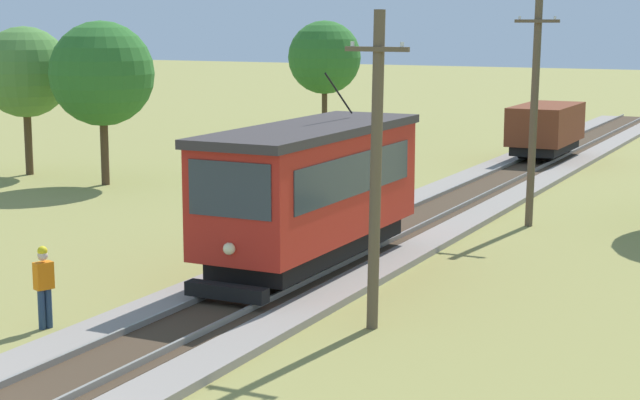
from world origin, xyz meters
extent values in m
cube|color=red|center=(0.00, 13.20, 2.30)|extent=(2.50, 8.00, 2.60)
cube|color=#383333|center=(0.00, 13.20, 3.71)|extent=(2.60, 8.32, 0.22)
cube|color=black|center=(0.00, 13.20, 0.72)|extent=(2.10, 7.04, 0.44)
cube|color=#2D3842|center=(0.00, 9.19, 2.77)|extent=(2.10, 0.03, 1.25)
cube|color=#2D3842|center=(1.26, 13.20, 2.66)|extent=(0.02, 6.72, 1.04)
sphere|color=#F4EAB2|center=(0.00, 9.14, 1.45)|extent=(0.28, 0.28, 0.28)
cylinder|color=black|center=(0.00, 14.80, 4.52)|extent=(0.05, 1.67, 1.19)
cube|color=black|center=(0.00, 9.00, 0.50)|extent=(2.00, 0.36, 0.32)
cylinder|color=black|center=(0.00, 10.96, 0.72)|extent=(1.54, 0.80, 0.80)
cylinder|color=black|center=(0.00, 15.44, 0.72)|extent=(1.54, 0.80, 0.80)
cube|color=brown|center=(0.00, 36.88, 1.78)|extent=(2.40, 5.20, 1.70)
cube|color=black|center=(0.00, 36.88, 0.70)|extent=(2.02, 4.78, 0.38)
cylinder|color=black|center=(0.00, 35.32, 0.70)|extent=(1.54, 0.76, 0.76)
cylinder|color=black|center=(0.00, 38.44, 0.70)|extent=(1.54, 0.76, 0.76)
cylinder|color=brown|center=(3.34, 9.55, 3.33)|extent=(0.24, 0.50, 6.66)
cube|color=brown|center=(3.34, 9.55, 5.86)|extent=(1.40, 0.10, 0.10)
cylinder|color=silver|center=(2.79, 9.55, 5.96)|extent=(0.08, 0.08, 0.10)
cylinder|color=silver|center=(3.89, 9.55, 5.96)|extent=(0.08, 0.08, 0.10)
cylinder|color=brown|center=(3.34, 22.02, 3.64)|extent=(0.24, 0.61, 7.28)
cube|color=brown|center=(3.34, 22.02, 6.41)|extent=(1.40, 0.10, 0.10)
cylinder|color=silver|center=(2.79, 22.02, 6.51)|extent=(0.08, 0.08, 0.10)
cylinder|color=silver|center=(3.89, 22.02, 6.51)|extent=(0.08, 0.08, 0.10)
cylinder|color=navy|center=(-2.82, 6.41, 0.43)|extent=(0.15, 0.15, 0.86)
cylinder|color=navy|center=(-2.88, 6.26, 0.43)|extent=(0.15, 0.15, 0.86)
cube|color=orange|center=(-2.85, 6.34, 1.15)|extent=(0.36, 0.44, 0.58)
sphere|color=beige|center=(-2.85, 6.34, 1.58)|extent=(0.22, 0.22, 0.22)
sphere|color=yellow|center=(-2.85, 6.34, 1.68)|extent=(0.21, 0.21, 0.21)
cylinder|color=#4C3823|center=(-14.98, 44.53, 1.35)|extent=(0.32, 0.32, 2.70)
sphere|color=#2D6B28|center=(-14.98, 44.53, 4.29)|extent=(4.23, 4.23, 4.23)
cylinder|color=#4C3823|center=(-18.51, 23.45, 1.44)|extent=(0.32, 0.32, 2.89)
sphere|color=#4C7F38|center=(-18.51, 23.45, 4.30)|extent=(3.77, 3.77, 3.77)
cylinder|color=#4C3823|center=(-13.92, 22.66, 1.42)|extent=(0.32, 0.32, 2.85)
sphere|color=#2D6B28|center=(-13.92, 22.66, 4.38)|extent=(4.09, 4.09, 4.09)
camera|label=1|loc=(11.85, -10.24, 6.46)|focal=58.78mm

